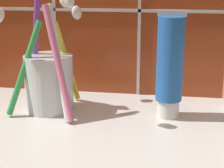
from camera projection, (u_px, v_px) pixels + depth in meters
sink_counter at (114, 142)px, 48.83cm from camera, size 57.86×36.28×2.00cm
toothbrush_cup at (49, 77)px, 56.01cm from camera, size 12.92×13.28×18.91cm
toothpaste_tube at (170, 66)px, 52.75cm from camera, size 3.98×3.79×15.36cm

